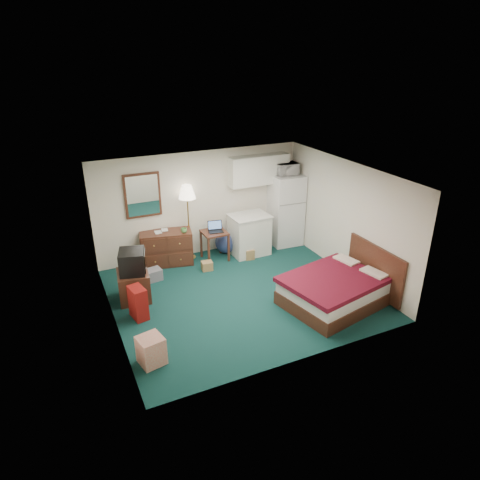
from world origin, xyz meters
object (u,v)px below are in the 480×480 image
floor_lamp (189,223)px  kitchen_counter (249,235)px  desk (215,245)px  bed (333,291)px  tv_stand (134,286)px  fridge (285,209)px  suitcase (138,303)px  dresser (167,248)px

floor_lamp → kitchen_counter: size_ratio=1.88×
desk → bed: 3.13m
desk → bed: desk is taller
floor_lamp → tv_stand: floor_lamp is taller
kitchen_counter → fridge: size_ratio=0.53×
fridge → suitcase: (-4.20, -1.84, -0.59)m
desk → suitcase: bearing=-142.8°
desk → tv_stand: size_ratio=1.09×
dresser → bed: bearing=-39.0°
dresser → desk: dresser is taller
desk → suitcase: desk is taller
bed → tv_stand: tv_stand is taller
fridge → floor_lamp: bearing=-180.0°
bed → suitcase: size_ratio=2.91×
floor_lamp → desk: (0.51, -0.33, -0.55)m
dresser → floor_lamp: floor_lamp is taller
dresser → tv_stand: (-1.03, -1.25, -0.10)m
bed → fridge: bearing=66.1°
kitchen_counter → fridge: 1.21m
floor_lamp → desk: floor_lamp is taller
dresser → desk: bearing=-0.6°
suitcase → fridge: bearing=12.5°
floor_lamp → kitchen_counter: 1.51m
suitcase → dresser: bearing=49.2°
desk → fridge: fridge is taller
bed → kitchen_counter: bearing=87.9°
tv_stand → suitcase: size_ratio=1.03×
desk → kitchen_counter: size_ratio=0.74×
floor_lamp → bed: size_ratio=0.99×
floor_lamp → bed: (1.86, -3.15, -0.61)m
kitchen_counter → desk: bearing=175.0°
tv_stand → suitcase: bearing=-88.8°
fridge → bed: size_ratio=0.99×
desk → fridge: size_ratio=0.39×
bed → suitcase: (-3.55, 1.14, 0.02)m
desk → tv_stand: (-2.13, -0.99, -0.06)m
kitchen_counter → tv_stand: kitchen_counter is taller
tv_stand → floor_lamp: bearing=46.3°
floor_lamp → kitchen_counter: (1.40, -0.38, -0.42)m
dresser → bed: (2.44, -3.08, -0.11)m
dresser → desk: size_ratio=1.65×
kitchen_counter → fridge: fridge is taller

